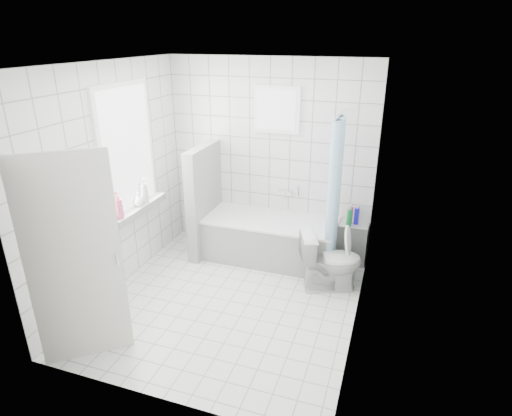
% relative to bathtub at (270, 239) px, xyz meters
% --- Properties ---
extents(ground, '(3.00, 3.00, 0.00)m').
position_rel_bathtub_xyz_m(ground, '(-0.14, -1.12, -0.29)').
color(ground, white).
rests_on(ground, ground).
extents(ceiling, '(3.00, 3.00, 0.00)m').
position_rel_bathtub_xyz_m(ceiling, '(-0.14, -1.12, 2.31)').
color(ceiling, white).
rests_on(ceiling, ground).
extents(wall_back, '(2.80, 0.02, 2.60)m').
position_rel_bathtub_xyz_m(wall_back, '(-0.14, 0.38, 1.01)').
color(wall_back, white).
rests_on(wall_back, ground).
extents(wall_front, '(2.80, 0.02, 2.60)m').
position_rel_bathtub_xyz_m(wall_front, '(-0.14, -2.62, 1.01)').
color(wall_front, white).
rests_on(wall_front, ground).
extents(wall_left, '(0.02, 3.00, 2.60)m').
position_rel_bathtub_xyz_m(wall_left, '(-1.54, -1.12, 1.01)').
color(wall_left, white).
rests_on(wall_left, ground).
extents(wall_right, '(0.02, 3.00, 2.60)m').
position_rel_bathtub_xyz_m(wall_right, '(1.26, -1.12, 1.01)').
color(wall_right, white).
rests_on(wall_right, ground).
extents(window_left, '(0.01, 0.90, 1.40)m').
position_rel_bathtub_xyz_m(window_left, '(-1.50, -0.82, 1.31)').
color(window_left, white).
rests_on(window_left, wall_left).
extents(window_back, '(0.50, 0.01, 0.50)m').
position_rel_bathtub_xyz_m(window_back, '(-0.04, 0.33, 1.66)').
color(window_back, white).
rests_on(window_back, wall_back).
extents(window_sill, '(0.18, 1.02, 0.08)m').
position_rel_bathtub_xyz_m(window_sill, '(-1.45, -0.82, 0.57)').
color(window_sill, white).
rests_on(window_sill, wall_left).
extents(door, '(0.65, 0.53, 2.00)m').
position_rel_bathtub_xyz_m(door, '(-1.08, -2.36, 0.71)').
color(door, silver).
rests_on(door, ground).
extents(bathtub, '(1.73, 0.77, 0.58)m').
position_rel_bathtub_xyz_m(bathtub, '(0.00, 0.00, 0.00)').
color(bathtub, white).
rests_on(bathtub, ground).
extents(partition_wall, '(0.15, 0.85, 1.50)m').
position_rel_bathtub_xyz_m(partition_wall, '(-0.93, -0.05, 0.46)').
color(partition_wall, white).
rests_on(partition_wall, ground).
extents(tiled_ledge, '(0.40, 0.24, 0.55)m').
position_rel_bathtub_xyz_m(tiled_ledge, '(1.04, 0.25, -0.02)').
color(tiled_ledge, white).
rests_on(tiled_ledge, ground).
extents(toilet, '(0.82, 0.64, 0.73)m').
position_rel_bathtub_xyz_m(toilet, '(0.89, -0.47, 0.08)').
color(toilet, white).
rests_on(toilet, ground).
extents(curtain_rod, '(0.02, 0.80, 0.02)m').
position_rel_bathtub_xyz_m(curtain_rod, '(0.81, -0.02, 1.71)').
color(curtain_rod, silver).
rests_on(curtain_rod, wall_back).
extents(shower_curtain, '(0.14, 0.48, 1.78)m').
position_rel_bathtub_xyz_m(shower_curtain, '(0.81, -0.16, 0.81)').
color(shower_curtain, '#4599CB').
rests_on(shower_curtain, curtain_rod).
extents(tub_faucet, '(0.18, 0.06, 0.06)m').
position_rel_bathtub_xyz_m(tub_faucet, '(0.10, 0.33, 0.56)').
color(tub_faucet, silver).
rests_on(tub_faucet, wall_back).
extents(sill_bottles, '(0.19, 0.67, 0.32)m').
position_rel_bathtub_xyz_m(sill_bottles, '(-1.44, -0.92, 0.75)').
color(sill_bottles, white).
rests_on(sill_bottles, window_sill).
extents(ledge_bottles, '(0.15, 0.16, 0.23)m').
position_rel_bathtub_xyz_m(ledge_bottles, '(1.02, 0.24, 0.37)').
color(ledge_bottles, '#F61D4E').
rests_on(ledge_bottles, tiled_ledge).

